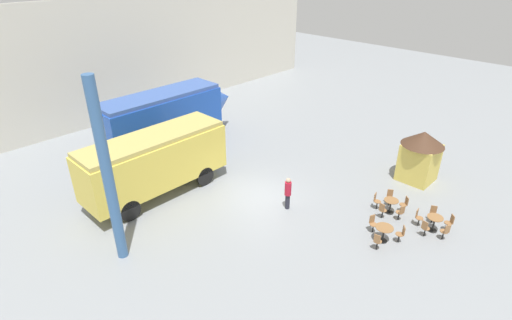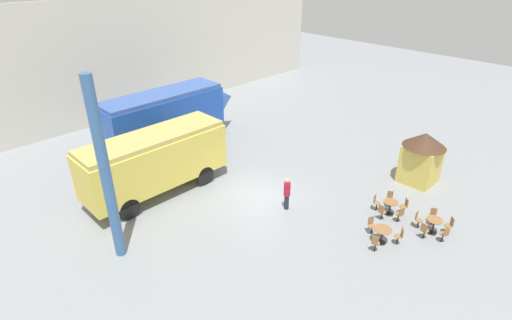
% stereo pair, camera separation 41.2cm
% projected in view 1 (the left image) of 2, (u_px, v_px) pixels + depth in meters
% --- Properties ---
extents(ground_plane, '(80.00, 80.00, 0.00)m').
position_uv_depth(ground_plane, '(261.00, 196.00, 21.53)').
color(ground_plane, gray).
extents(backdrop_wall, '(44.00, 0.15, 9.00)m').
position_uv_depth(backdrop_wall, '(105.00, 63.00, 29.19)').
color(backdrop_wall, beige).
rests_on(backdrop_wall, ground_plane).
extents(streamlined_locomotive, '(9.87, 2.48, 3.81)m').
position_uv_depth(streamlined_locomotive, '(171.00, 113.00, 26.20)').
color(streamlined_locomotive, blue).
rests_on(streamlined_locomotive, ground_plane).
extents(passenger_coach_vintage, '(7.78, 2.46, 3.43)m').
position_uv_depth(passenger_coach_vintage, '(155.00, 160.00, 20.88)').
color(passenger_coach_vintage, '#E0C64C').
rests_on(passenger_coach_vintage, ground_plane).
extents(cafe_table_near, '(0.71, 0.71, 0.74)m').
position_uv_depth(cafe_table_near, '(391.00, 203.00, 19.95)').
color(cafe_table_near, black).
rests_on(cafe_table_near, ground_plane).
extents(cafe_table_mid, '(0.80, 0.80, 0.76)m').
position_uv_depth(cafe_table_mid, '(384.00, 231.00, 17.95)').
color(cafe_table_mid, black).
rests_on(cafe_table_mid, ground_plane).
extents(cafe_table_far, '(0.73, 0.73, 0.77)m').
position_uv_depth(cafe_table_far, '(434.00, 221.00, 18.63)').
color(cafe_table_far, black).
rests_on(cafe_table_far, ground_plane).
extents(cafe_chair_0, '(0.40, 0.39, 0.87)m').
position_uv_depth(cafe_chair_0, '(390.00, 196.00, 20.59)').
color(cafe_chair_0, black).
rests_on(cafe_chair_0, ground_plane).
extents(cafe_chair_1, '(0.36, 0.38, 0.87)m').
position_uv_depth(cafe_chair_1, '(376.00, 200.00, 20.30)').
color(cafe_chair_1, black).
rests_on(cafe_chair_1, ground_plane).
extents(cafe_chair_2, '(0.36, 0.36, 0.87)m').
position_uv_depth(cafe_chair_2, '(382.00, 209.00, 19.54)').
color(cafe_chair_2, black).
rests_on(cafe_chair_2, ground_plane).
extents(cafe_chair_3, '(0.38, 0.40, 0.87)m').
position_uv_depth(cafe_chair_3, '(401.00, 212.00, 19.37)').
color(cafe_chair_3, black).
rests_on(cafe_chair_3, ground_plane).
extents(cafe_chair_4, '(0.41, 0.40, 0.87)m').
position_uv_depth(cafe_chair_4, '(405.00, 203.00, 20.02)').
color(cafe_chair_4, black).
rests_on(cafe_chair_4, ground_plane).
extents(cafe_chair_5, '(0.40, 0.40, 0.87)m').
position_uv_depth(cafe_chair_5, '(401.00, 233.00, 17.90)').
color(cafe_chair_5, black).
rests_on(cafe_chair_5, ground_plane).
extents(cafe_chair_6, '(0.38, 0.39, 0.87)m').
position_uv_depth(cafe_chair_6, '(373.00, 222.00, 18.61)').
color(cafe_chair_6, black).
rests_on(cafe_chair_6, ground_plane).
extents(cafe_chair_7, '(0.37, 0.36, 0.87)m').
position_uv_depth(cafe_chair_7, '(377.00, 241.00, 17.43)').
color(cafe_chair_7, black).
rests_on(cafe_chair_7, ground_plane).
extents(cafe_chair_8, '(0.40, 0.39, 0.87)m').
position_uv_depth(cafe_chair_8, '(433.00, 213.00, 19.28)').
color(cafe_chair_8, black).
rests_on(cafe_chair_8, ground_plane).
extents(cafe_chair_9, '(0.36, 0.37, 0.87)m').
position_uv_depth(cafe_chair_9, '(418.00, 216.00, 19.04)').
color(cafe_chair_9, black).
rests_on(cafe_chair_9, ground_plane).
extents(cafe_chair_10, '(0.37, 0.36, 0.87)m').
position_uv_depth(cafe_chair_10, '(425.00, 227.00, 18.27)').
color(cafe_chair_10, black).
rests_on(cafe_chair_10, ground_plane).
extents(cafe_chair_11, '(0.39, 0.40, 0.87)m').
position_uv_depth(cafe_chair_11, '(445.00, 231.00, 18.03)').
color(cafe_chair_11, black).
rests_on(cafe_chair_11, ground_plane).
extents(cafe_chair_12, '(0.40, 0.40, 0.87)m').
position_uv_depth(cafe_chair_12, '(450.00, 222.00, 18.66)').
color(cafe_chair_12, black).
rests_on(cafe_chair_12, ground_plane).
extents(visitor_person, '(0.34, 0.34, 1.78)m').
position_uv_depth(visitor_person, '(288.00, 192.00, 20.09)').
color(visitor_person, '#262633').
rests_on(visitor_person, ground_plane).
extents(ticket_kiosk, '(2.34, 2.34, 3.00)m').
position_uv_depth(ticket_kiosk, '(421.00, 154.00, 22.37)').
color(ticket_kiosk, '#DBC151').
rests_on(ticket_kiosk, ground_plane).
extents(support_pillar, '(0.44, 0.44, 8.00)m').
position_uv_depth(support_pillar, '(108.00, 175.00, 15.50)').
color(support_pillar, '#386093').
rests_on(support_pillar, ground_plane).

